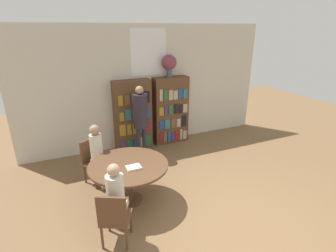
% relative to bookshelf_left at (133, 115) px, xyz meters
% --- Properties ---
extents(ground_plane, '(16.00, 16.00, 0.00)m').
position_rel_bookshelf_left_xyz_m(ground_plane, '(0.51, -3.46, -0.87)').
color(ground_plane, brown).
extents(wall_back, '(6.40, 0.07, 3.00)m').
position_rel_bookshelf_left_xyz_m(wall_back, '(0.51, 0.19, 0.64)').
color(wall_back, beige).
rests_on(wall_back, ground_plane).
extents(bookshelf_left, '(0.91, 0.34, 1.74)m').
position_rel_bookshelf_left_xyz_m(bookshelf_left, '(0.00, 0.00, 0.00)').
color(bookshelf_left, brown).
rests_on(bookshelf_left, ground_plane).
extents(bookshelf_right, '(0.91, 0.34, 1.74)m').
position_rel_bookshelf_left_xyz_m(bookshelf_right, '(1.03, -0.00, -0.00)').
color(bookshelf_right, brown).
rests_on(bookshelf_right, ground_plane).
extents(flower_vase, '(0.36, 0.36, 0.54)m').
position_rel_bookshelf_left_xyz_m(flower_vase, '(0.99, 0.00, 1.22)').
color(flower_vase, '#475166').
rests_on(flower_vase, bookshelf_right).
extents(reading_table, '(1.36, 1.36, 0.73)m').
position_rel_bookshelf_left_xyz_m(reading_table, '(-0.73, -2.10, -0.24)').
color(reading_table, brown).
rests_on(reading_table, ground_plane).
extents(chair_near_camera, '(0.54, 0.54, 0.88)m').
position_rel_bookshelf_left_xyz_m(chair_near_camera, '(-1.20, -3.00, -0.39)').
color(chair_near_camera, brown).
rests_on(chair_near_camera, ground_plane).
extents(chair_left_side, '(0.54, 0.54, 0.88)m').
position_rel_bookshelf_left_xyz_m(chair_left_side, '(-1.18, -1.19, -0.39)').
color(chair_left_side, brown).
rests_on(chair_left_side, ground_plane).
extents(seated_reader_left, '(0.35, 0.39, 1.23)m').
position_rel_bookshelf_left_xyz_m(seated_reader_left, '(-1.10, -1.35, -0.18)').
color(seated_reader_left, beige).
rests_on(seated_reader_left, ground_plane).
extents(seated_reader_right, '(0.37, 0.40, 1.22)m').
position_rel_bookshelf_left_xyz_m(seated_reader_right, '(-1.11, -2.84, -0.19)').
color(seated_reader_right, beige).
rests_on(seated_reader_right, ground_plane).
extents(librarian_standing, '(0.32, 0.59, 1.70)m').
position_rel_bookshelf_left_xyz_m(librarian_standing, '(0.03, -0.50, 0.18)').
color(librarian_standing, '#28232D').
rests_on(librarian_standing, ground_plane).
extents(open_book_on_table, '(0.24, 0.18, 0.03)m').
position_rel_bookshelf_left_xyz_m(open_book_on_table, '(-0.68, -2.27, -0.12)').
color(open_book_on_table, silver).
rests_on(open_book_on_table, reading_table).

